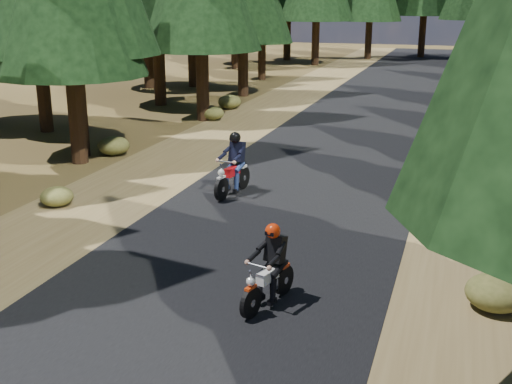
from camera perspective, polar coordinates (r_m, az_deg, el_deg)
ground at (r=12.17m, az=-2.21°, el=-6.94°), size 120.00×120.00×0.00m
road at (r=16.65m, az=3.75°, el=-0.24°), size 6.00×100.00×0.01m
shoulder_l at (r=18.28m, az=-10.35°, el=1.09°), size 3.20×100.00×0.01m
shoulder_r at (r=16.20m, az=19.71°, el=-1.74°), size 3.20×100.00×0.01m
understory_shrubs at (r=19.26m, az=7.00°, el=2.91°), size 15.81×31.67×0.65m
rider_lead at (r=10.64m, az=1.08°, el=-7.80°), size 0.87×1.64×1.40m
rider_follow at (r=16.50m, az=-2.10°, el=1.57°), size 0.80×1.87×1.62m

